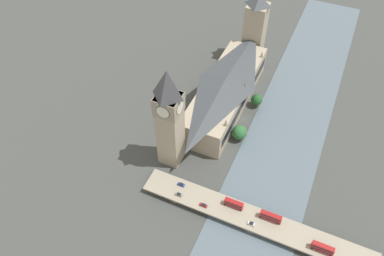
# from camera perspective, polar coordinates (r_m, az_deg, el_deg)

# --- Properties ---
(ground_plane) EXTENTS (600.00, 600.00, 0.00)m
(ground_plane) POSITION_cam_1_polar(r_m,az_deg,el_deg) (259.68, 7.92, 1.45)
(ground_plane) COLOR #424442
(river_water) EXTENTS (48.45, 360.00, 0.30)m
(river_water) POSITION_cam_1_polar(r_m,az_deg,el_deg) (256.65, 14.30, -0.54)
(river_water) COLOR slate
(river_water) RESTS_ON ground_plane
(parliament_hall) EXTENTS (28.72, 97.34, 25.49)m
(parliament_hall) POSITION_cam_1_polar(r_m,az_deg,el_deg) (259.71, 5.20, 5.67)
(parliament_hall) COLOR tan
(parliament_hall) RESTS_ON ground_plane
(clock_tower) EXTENTS (13.92, 13.92, 69.61)m
(clock_tower) POSITION_cam_1_polar(r_m,az_deg,el_deg) (207.10, -3.47, 1.72)
(clock_tower) COLOR tan
(clock_tower) RESTS_ON ground_plane
(victoria_tower) EXTENTS (15.04, 15.04, 56.95)m
(victoria_tower) POSITION_cam_1_polar(r_m,az_deg,el_deg) (297.95, 9.58, 14.70)
(victoria_tower) COLOR tan
(victoria_tower) RESTS_ON ground_plane
(road_bridge) EXTENTS (128.90, 15.12, 4.33)m
(road_bridge) POSITION_cam_1_polar(r_m,az_deg,el_deg) (210.13, 9.47, -13.61)
(road_bridge) COLOR gray
(road_bridge) RESTS_ON ground_plane
(double_decker_bus_lead) EXTENTS (11.22, 2.64, 5.01)m
(double_decker_bus_lead) POSITION_cam_1_polar(r_m,az_deg,el_deg) (206.91, 19.30, -16.85)
(double_decker_bus_lead) COLOR red
(double_decker_bus_lead) RESTS_ON road_bridge
(double_decker_bus_mid) EXTENTS (10.75, 2.65, 4.64)m
(double_decker_bus_mid) POSITION_cam_1_polar(r_m,az_deg,el_deg) (209.55, 6.38, -11.38)
(double_decker_bus_mid) COLOR red
(double_decker_bus_mid) RESTS_ON road_bridge
(double_decker_bus_rear) EXTENTS (11.80, 2.60, 4.99)m
(double_decker_bus_rear) POSITION_cam_1_polar(r_m,az_deg,el_deg) (208.40, 11.91, -13.06)
(double_decker_bus_rear) COLOR red
(double_decker_bus_rear) RESTS_ON road_bridge
(car_northbound_lead) EXTENTS (3.81, 1.90, 1.48)m
(car_northbound_lead) POSITION_cam_1_polar(r_m,az_deg,el_deg) (206.88, 9.01, -14.19)
(car_northbound_lead) COLOR silver
(car_northbound_lead) RESTS_ON road_bridge
(car_northbound_mid) EXTENTS (4.15, 1.83, 1.46)m
(car_northbound_mid) POSITION_cam_1_polar(r_m,az_deg,el_deg) (217.23, -1.67, -8.60)
(car_northbound_mid) COLOR navy
(car_northbound_mid) RESTS_ON road_bridge
(car_northbound_tail) EXTENTS (4.00, 1.79, 1.34)m
(car_northbound_tail) POSITION_cam_1_polar(r_m,az_deg,el_deg) (213.71, -2.03, -10.08)
(car_northbound_tail) COLOR slate
(car_northbound_tail) RESTS_ON road_bridge
(car_southbound_lead) EXTENTS (4.40, 1.79, 1.35)m
(car_southbound_lead) POSITION_cam_1_polar(r_m,az_deg,el_deg) (210.08, 1.76, -11.67)
(car_southbound_lead) COLOR maroon
(car_southbound_lead) RESTS_ON road_bridge
(tree_embankment_near) EXTENTS (6.62, 6.62, 8.28)m
(tree_embankment_near) POSITION_cam_1_polar(r_m,az_deg,el_deg) (244.80, 7.32, -0.41)
(tree_embankment_near) COLOR brown
(tree_embankment_near) RESTS_ON ground_plane
(tree_embankment_mid) EXTENTS (7.85, 7.85, 9.80)m
(tree_embankment_mid) POSITION_cam_1_polar(r_m,az_deg,el_deg) (265.82, 9.83, 4.27)
(tree_embankment_mid) COLOR brown
(tree_embankment_mid) RESTS_ON ground_plane
(tree_embankment_far) EXTENTS (9.65, 9.65, 10.97)m
(tree_embankment_far) POSITION_cam_1_polar(r_m,az_deg,el_deg) (242.22, 7.23, -0.66)
(tree_embankment_far) COLOR brown
(tree_embankment_far) RESTS_ON ground_plane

